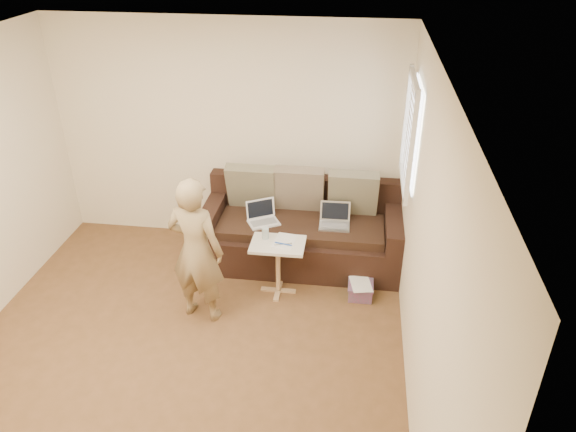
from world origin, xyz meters
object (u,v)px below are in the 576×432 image
object	(u,v)px
sofa	(301,228)
person	(196,251)
laptop_silver	(334,227)
side_table	(278,268)
striped_box	(360,290)
laptop_white	(264,223)
drinking_glass	(265,233)

from	to	relation	value
sofa	person	bearing A→B (deg)	-128.61
sofa	laptop_silver	xyz separation A→B (m)	(0.37, -0.09, 0.10)
side_table	striped_box	world-z (taller)	side_table
laptop_silver	laptop_white	size ratio (longest dim) A/B	1.01
sofa	drinking_glass	size ratio (longest dim) A/B	18.33
person	striped_box	size ratio (longest dim) A/B	5.76
sofa	side_table	world-z (taller)	sofa
side_table	drinking_glass	world-z (taller)	drinking_glass
side_table	laptop_silver	bearing A→B (deg)	44.85
drinking_glass	striped_box	world-z (taller)	drinking_glass
sofa	laptop_silver	bearing A→B (deg)	-13.24
sofa	side_table	bearing A→B (deg)	-105.26
person	side_table	distance (m)	0.96
striped_box	laptop_white	bearing A→B (deg)	155.99
laptop_silver	laptop_white	bearing A→B (deg)	-179.00
laptop_silver	striped_box	size ratio (longest dim) A/B	1.26
sofa	laptop_white	bearing A→B (deg)	-163.56
laptop_silver	side_table	world-z (taller)	laptop_silver
sofa	drinking_glass	bearing A→B (deg)	-119.33
laptop_white	drinking_glass	bearing A→B (deg)	-106.40
sofa	person	world-z (taller)	person
sofa	laptop_white	size ratio (longest dim) A/B	6.76
drinking_glass	laptop_white	bearing A→B (deg)	102.45
drinking_glass	laptop_silver	bearing A→B (deg)	34.26
drinking_glass	side_table	bearing A→B (deg)	-28.67
laptop_silver	person	xyz separation A→B (m)	(-1.24, -1.00, 0.23)
laptop_silver	drinking_glass	distance (m)	0.83
laptop_white	side_table	world-z (taller)	laptop_white
sofa	laptop_silver	world-z (taller)	sofa
person	striped_box	world-z (taller)	person
laptop_silver	laptop_white	world-z (taller)	laptop_white
side_table	drinking_glass	xyz separation A→B (m)	(-0.14, 0.08, 0.36)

